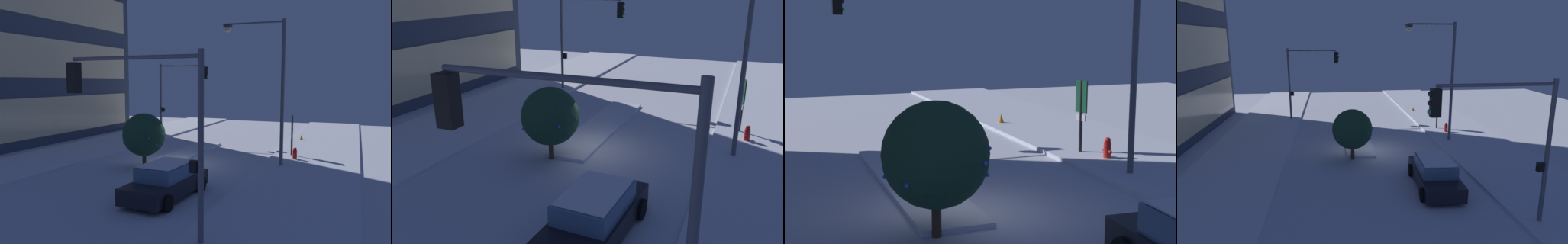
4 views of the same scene
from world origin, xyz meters
TOP-DOWN VIEW (x-y plane):
  - ground at (0.00, 0.00)m, footprint 52.00×52.00m
  - median_strip at (3.21, 0.47)m, footprint 9.00×1.80m
  - street_lamp_arched at (1.62, -5.17)m, footprint 0.56×3.48m
  - fire_hydrant at (3.73, -6.55)m, footprint 0.48×0.26m
  - parking_info_sign at (4.93, -6.17)m, footprint 0.55×0.18m
  - decorated_tree_median at (-1.33, 1.03)m, footprint 2.41×2.46m
  - construction_cone at (11.83, -5.88)m, footprint 0.36×0.36m

SIDE VIEW (x-z plane):
  - ground at x=0.00m, z-range 0.00..0.00m
  - median_strip at x=3.21m, z-range 0.00..0.14m
  - construction_cone at x=11.83m, z-range 0.00..0.55m
  - fire_hydrant at x=3.73m, z-range -0.01..0.84m
  - parking_info_sign at x=4.93m, z-range 0.36..3.09m
  - decorated_tree_median at x=-1.33m, z-range 0.34..3.43m
  - street_lamp_arched at x=1.62m, z-range 1.23..9.48m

